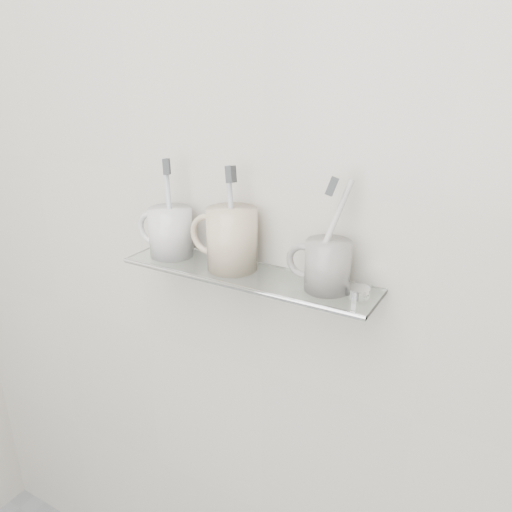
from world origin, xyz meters
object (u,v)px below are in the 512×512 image
Objects in this scene: mug_center at (232,239)px; shelf_glass at (246,275)px; mug_left at (171,232)px; mug_right at (328,266)px.

shelf_glass is at bearing -20.33° from mug_center.
mug_left is 0.83× the size of mug_center.
mug_center reaches higher than mug_right.
mug_right is at bearing -11.80° from mug_center.
mug_left is (-0.18, 0.00, 0.05)m from shelf_glass.
mug_right is at bearing 15.47° from mug_left.
shelf_glass is 5.69× the size of mug_right.
mug_right is (0.16, 0.00, 0.05)m from shelf_glass.
mug_left is 0.15m from mug_center.
mug_center reaches higher than shelf_glass.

